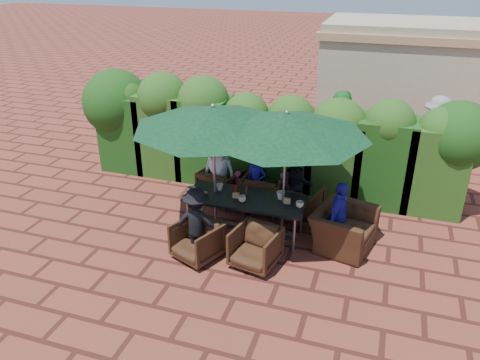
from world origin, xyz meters
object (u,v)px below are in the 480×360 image
(umbrella_left, at_px, (213,117))
(chair_near_right, at_px, (255,246))
(chair_far_mid, at_px, (264,191))
(chair_far_right, at_px, (301,201))
(chair_end_right, at_px, (344,223))
(chair_far_left, at_px, (221,184))
(dining_table, at_px, (245,201))
(umbrella_right, at_px, (286,124))
(chair_near_left, at_px, (197,239))

(umbrella_left, distance_m, chair_near_right, 2.35)
(chair_far_mid, relative_size, chair_far_right, 1.11)
(chair_far_right, height_order, chair_end_right, chair_end_right)
(chair_end_right, bearing_deg, chair_far_left, 83.72)
(chair_far_right, relative_size, chair_near_right, 1.02)
(chair_far_left, distance_m, chair_far_right, 1.76)
(chair_far_mid, height_order, chair_far_right, chair_far_mid)
(chair_end_right, bearing_deg, chair_far_right, 64.12)
(umbrella_left, relative_size, chair_near_right, 3.87)
(chair_far_mid, bearing_deg, chair_far_left, -1.88)
(chair_far_left, distance_m, chair_end_right, 2.84)
(dining_table, distance_m, umbrella_right, 1.69)
(chair_near_right, bearing_deg, chair_far_mid, 112.75)
(umbrella_left, height_order, chair_far_right, umbrella_left)
(umbrella_left, height_order, chair_near_right, umbrella_left)
(dining_table, distance_m, chair_far_left, 1.38)
(chair_far_right, xyz_separation_m, chair_near_left, (-1.43, -1.90, -0.01))
(dining_table, xyz_separation_m, chair_end_right, (1.81, 0.10, -0.19))
(umbrella_left, height_order, umbrella_right, same)
(chair_far_right, bearing_deg, chair_near_left, 65.64)
(chair_far_left, height_order, chair_near_right, chair_far_left)
(umbrella_right, xyz_separation_m, chair_far_right, (0.19, 0.77, -1.83))
(umbrella_left, relative_size, chair_far_mid, 3.41)
(chair_far_mid, xyz_separation_m, chair_near_left, (-0.63, -2.04, -0.06))
(dining_table, distance_m, chair_near_right, 1.09)
(chair_far_left, height_order, chair_far_mid, chair_far_mid)
(chair_far_right, relative_size, chair_end_right, 0.69)
(chair_far_left, bearing_deg, chair_far_right, -170.68)
(chair_far_left, relative_size, chair_end_right, 0.73)
(dining_table, xyz_separation_m, chair_near_left, (-0.55, -1.04, -0.31))
(chair_far_mid, relative_size, chair_near_right, 1.13)
(dining_table, xyz_separation_m, chair_far_right, (0.89, 0.85, -0.29))
(chair_end_right, bearing_deg, chair_near_left, 129.14)
(chair_near_left, bearing_deg, dining_table, 85.30)
(chair_far_left, relative_size, chair_far_right, 1.06)
(umbrella_left, bearing_deg, umbrella_right, 1.31)
(chair_far_right, bearing_deg, chair_far_left, 6.27)
(chair_near_right, bearing_deg, chair_far_left, 135.36)
(umbrella_left, distance_m, chair_far_left, 2.08)
(chair_far_mid, bearing_deg, chair_far_right, 171.26)
(dining_table, xyz_separation_m, chair_far_mid, (0.09, 1.00, -0.25))
(umbrella_left, distance_m, chair_near_left, 2.15)
(dining_table, height_order, chair_far_right, chair_far_right)
(chair_far_mid, distance_m, chair_far_right, 0.81)
(dining_table, height_order, chair_far_mid, chair_far_mid)
(umbrella_right, xyz_separation_m, chair_far_left, (-1.55, 0.97, -1.81))
(chair_far_left, xyz_separation_m, chair_end_right, (2.68, -0.95, 0.08))
(chair_far_mid, height_order, chair_near_right, chair_far_mid)
(dining_table, distance_m, chair_near_left, 1.22)
(chair_near_left, bearing_deg, umbrella_right, 65.07)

